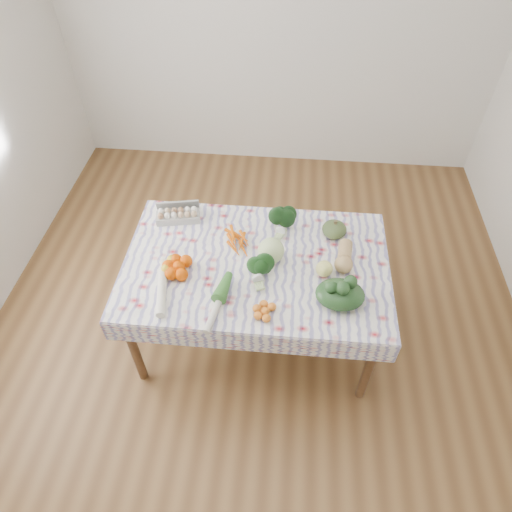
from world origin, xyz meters
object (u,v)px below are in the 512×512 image
egg_carton (178,216)px  kabocha_squash (334,229)px  dining_table (256,271)px  cabbage (271,251)px  butternut_squash (345,256)px  grapefruit (324,269)px

egg_carton → kabocha_squash: bearing=-13.8°
dining_table → cabbage: (0.09, 0.03, 0.17)m
cabbage → butternut_squash: cabbage is taller
butternut_squash → grapefruit: bearing=-131.0°
kabocha_squash → cabbage: size_ratio=0.97×
dining_table → egg_carton: (-0.56, 0.34, 0.12)m
dining_table → grapefruit: 0.44m
cabbage → grapefruit: (0.33, -0.09, -0.03)m
grapefruit → butternut_squash: bearing=41.8°
egg_carton → dining_table: bearing=-42.2°
egg_carton → butternut_squash: bearing=-25.7°
dining_table → grapefruit: (0.42, -0.06, 0.13)m
grapefruit → kabocha_squash: bearing=78.9°
egg_carton → cabbage: size_ratio=1.78×
dining_table → grapefruit: bearing=-8.2°
dining_table → butternut_squash: (0.55, 0.05, 0.14)m
cabbage → butternut_squash: size_ratio=0.67×
butternut_squash → grapefruit: butternut_squash is taller
dining_table → kabocha_squash: size_ratio=9.99×
grapefruit → egg_carton: bearing=157.8°
egg_carton → butternut_squash: butternut_squash is taller
cabbage → kabocha_squash: bearing=33.0°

